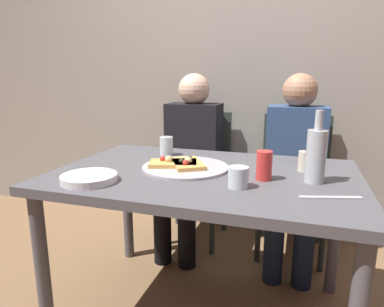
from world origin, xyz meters
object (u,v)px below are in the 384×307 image
tumbler_far (305,161)px  soda_can (264,165)px  chair_right (294,175)px  guest_in_sweater (190,154)px  dining_table (204,189)px  wine_glass (166,146)px  wine_bottle (316,155)px  table_knife (331,198)px  pizza_slice_extra (173,163)px  guest_in_beanie (295,161)px  plate_stack (89,178)px  pizza_slice_last (187,163)px  pizza_tray (185,167)px  tumbler_near (238,177)px  chair_left (197,167)px

tumbler_far → soda_can: soda_can is taller
chair_right → guest_in_sweater: guest_in_sweater is taller
dining_table → wine_glass: 0.40m
wine_bottle → table_knife: size_ratio=1.33×
pizza_slice_extra → chair_right: bearing=56.3°
wine_bottle → guest_in_beanie: (-0.08, 0.70, -0.20)m
plate_stack → guest_in_sweater: bearing=83.2°
dining_table → pizza_slice_last: pizza_slice_last is taller
soda_can → table_knife: soda_can is taller
table_knife → guest_in_beanie: (-0.14, 0.88, -0.09)m
pizza_tray → pizza_slice_last: size_ratio=1.58×
wine_bottle → soda_can: wine_bottle is taller
wine_bottle → table_knife: (0.05, -0.18, -0.11)m
tumbler_far → soda_can: (-0.16, -0.19, 0.02)m
dining_table → tumbler_near: tumbler_near is taller
dining_table → plate_stack: size_ratio=5.91×
plate_stack → guest_in_beanie: bearing=50.8°
tumbler_near → chair_right: chair_right is taller
pizza_slice_extra → tumbler_far: size_ratio=2.73×
dining_table → pizza_slice_last: (-0.09, 0.04, 0.11)m
guest_in_sweater → soda_can: bearing=127.7°
pizza_slice_last → pizza_slice_extra: bearing=-168.0°
chair_left → pizza_tray: bearing=103.4°
plate_stack → tumbler_near: bearing=10.9°
pizza_tray → tumbler_far: tumbler_far is taller
wine_bottle → guest_in_beanie: bearing=96.9°
pizza_tray → wine_bottle: wine_bottle is taller
wine_glass → dining_table: bearing=-41.3°
chair_right → guest_in_beanie: (0.00, -0.15, 0.13)m
pizza_tray → pizza_slice_last: (0.01, 0.01, 0.02)m
table_knife → pizza_slice_extra: bearing=-33.5°
tumbler_near → wine_bottle: bearing=29.5°
tumbler_far → wine_glass: (-0.72, 0.10, 0.01)m
wine_glass → plate_stack: 0.55m
plate_stack → chair_right: size_ratio=0.25×
tumbler_far → table_knife: (0.09, -0.34, -0.04)m
dining_table → chair_left: size_ratio=1.49×
pizza_tray → pizza_slice_last: pizza_slice_last is taller
pizza_slice_last → guest_in_beanie: size_ratio=0.22×
dining_table → table_knife: table_knife is taller
wine_bottle → plate_stack: 0.92m
wine_glass → chair_right: (0.67, 0.59, -0.27)m
chair_right → guest_in_beanie: guest_in_beanie is taller
tumbler_near → tumbler_far: size_ratio=0.90×
plate_stack → chair_right: chair_right is taller
soda_can → wine_glass: bearing=152.3°
chair_left → wine_glass: bearing=90.8°
pizza_slice_extra → tumbler_near: bearing=-29.1°
table_knife → pizza_slice_last: bearing=-36.5°
dining_table → wine_bottle: 0.51m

